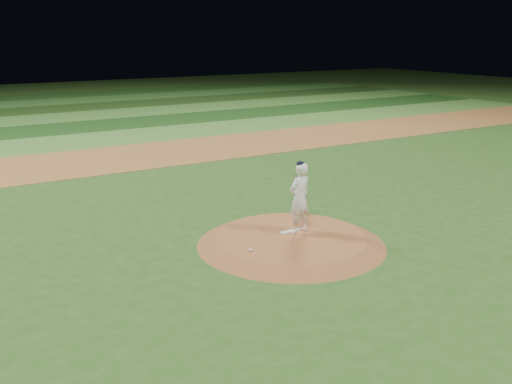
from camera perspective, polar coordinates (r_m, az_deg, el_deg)
ground at (r=16.78m, az=3.52°, el=-5.22°), size 120.00×120.00×0.00m
infield_dirt_band at (r=28.95m, az=-12.31°, el=3.48°), size 70.00×6.00×0.02m
outfield_stripe_0 at (r=34.12m, az=-15.33°, el=5.11°), size 70.00×5.00×0.02m
outfield_stripe_1 at (r=38.90m, az=-17.38°, el=6.21°), size 70.00×5.00×0.02m
outfield_stripe_2 at (r=43.72m, az=-18.99°, el=7.06°), size 70.00×5.00×0.02m
outfield_stripe_3 at (r=48.59m, az=-20.28°, el=7.74°), size 70.00×5.00×0.02m
outfield_stripe_4 at (r=53.47m, az=-21.34°, el=8.29°), size 70.00×5.00×0.02m
outfield_stripe_5 at (r=58.38m, az=-22.22°, el=8.75°), size 70.00×5.00×0.02m
pitchers_mound at (r=16.73m, az=3.53°, el=-4.82°), size 5.50×5.50×0.25m
pitching_rubber at (r=17.03m, az=3.43°, el=-3.94°), size 0.68×0.17×0.03m
rosin_bag at (r=15.56m, az=-0.56°, el=-5.80°), size 0.11×0.11×0.06m
pitcher_on_mound at (r=16.70m, az=4.39°, el=-0.58°), size 0.84×0.63×2.16m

